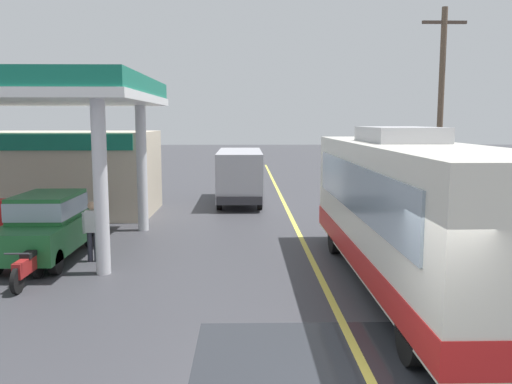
% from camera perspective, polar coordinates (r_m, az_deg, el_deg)
% --- Properties ---
extents(ground, '(120.00, 120.00, 0.00)m').
position_cam_1_polar(ground, '(27.12, 2.70, -0.56)').
color(ground, '#38383D').
extents(lane_divider_stripe, '(0.16, 50.00, 0.01)m').
position_cam_1_polar(lane_divider_stripe, '(22.19, 3.59, -2.37)').
color(lane_divider_stripe, '#D8CC4C').
rests_on(lane_divider_stripe, ground).
extents(coach_bus_main, '(2.60, 11.04, 3.69)m').
position_cam_1_polar(coach_bus_main, '(12.68, 15.98, -2.31)').
color(coach_bus_main, silver).
rests_on(coach_bus_main, ground).
extents(gas_station_roadside, '(9.10, 11.95, 5.10)m').
position_cam_1_polar(gas_station_roadside, '(21.45, -21.11, 3.84)').
color(gas_station_roadside, '#147259').
rests_on(gas_station_roadside, ground).
extents(car_at_pump, '(1.70, 4.20, 1.82)m').
position_cam_1_polar(car_at_pump, '(16.01, -21.31, -3.08)').
color(car_at_pump, '#1E602D').
rests_on(car_at_pump, ground).
extents(minibus_opposing_lane, '(2.04, 6.13, 2.44)m').
position_cam_1_polar(minibus_opposing_lane, '(25.18, -1.73, 2.19)').
color(minibus_opposing_lane, '#A5A5AD').
rests_on(minibus_opposing_lane, ground).
extents(motorcycle_parked_forecourt, '(0.55, 1.80, 0.92)m').
position_cam_1_polar(motorcycle_parked_forecourt, '(13.72, -23.09, -7.34)').
color(motorcycle_parked_forecourt, black).
rests_on(motorcycle_parked_forecourt, ground).
extents(pedestrian_near_pump, '(0.55, 0.22, 1.66)m').
position_cam_1_polar(pedestrian_near_pump, '(15.31, -17.00, -3.68)').
color(pedestrian_near_pump, '#33333F').
rests_on(pedestrian_near_pump, ground).
extents(utility_pole_roadside, '(1.80, 0.24, 8.37)m').
position_cam_1_polar(utility_pole_roadside, '(23.53, 19.03, 8.47)').
color(utility_pole_roadside, brown).
rests_on(utility_pole_roadside, ground).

